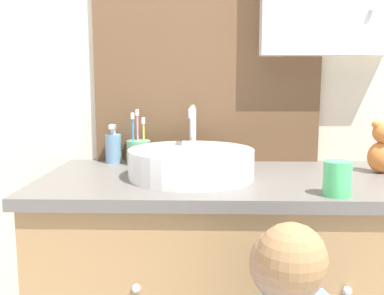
# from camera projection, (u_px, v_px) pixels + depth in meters

# --- Properties ---
(wall_back) EXTENTS (3.20, 0.18, 2.50)m
(wall_back) POSITION_uv_depth(u_px,v_px,m) (233.00, 55.00, 1.61)
(wall_back) COLOR beige
(wall_back) RESTS_ON ground_plane
(sink_basin) EXTENTS (0.39, 0.44, 0.22)m
(sink_basin) POSITION_uv_depth(u_px,v_px,m) (191.00, 162.00, 1.35)
(sink_basin) COLOR white
(sink_basin) RESTS_ON vanity_counter
(toothbrush_holder) EXTENTS (0.09, 0.09, 0.20)m
(toothbrush_holder) POSITION_uv_depth(u_px,v_px,m) (139.00, 151.00, 1.56)
(toothbrush_holder) COLOR #66B27F
(toothbrush_holder) RESTS_ON vanity_counter
(soap_dispenser) EXTENTS (0.06, 0.06, 0.14)m
(soap_dispenser) POSITION_uv_depth(u_px,v_px,m) (113.00, 148.00, 1.59)
(soap_dispenser) COLOR #6B93B2
(soap_dispenser) RESTS_ON vanity_counter
(teddy_bear) EXTENTS (0.10, 0.08, 0.17)m
(teddy_bear) POSITION_uv_depth(u_px,v_px,m) (383.00, 148.00, 1.40)
(teddy_bear) COLOR orange
(teddy_bear) RESTS_ON vanity_counter
(drinking_cup) EXTENTS (0.07, 0.07, 0.09)m
(drinking_cup) POSITION_uv_depth(u_px,v_px,m) (337.00, 178.00, 1.12)
(drinking_cup) COLOR #4CC670
(drinking_cup) RESTS_ON vanity_counter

